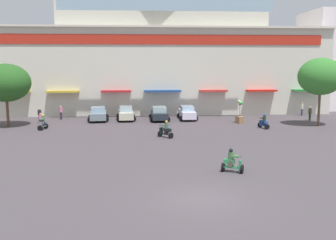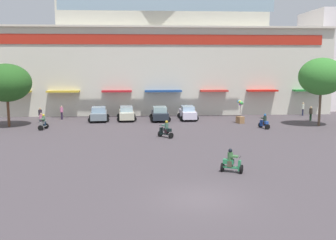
# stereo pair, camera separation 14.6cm
# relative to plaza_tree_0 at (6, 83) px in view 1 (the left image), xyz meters

# --- Properties ---
(ground_plane) EXTENTS (128.00, 128.00, 0.00)m
(ground_plane) POSITION_rel_plaza_tree_0_xyz_m (16.72, -9.60, -4.56)
(ground_plane) COLOR #4A4247
(colonial_building) EXTENTS (43.08, 17.65, 20.45)m
(colonial_building) POSITION_rel_plaza_tree_0_xyz_m (16.72, 13.82, 4.30)
(colonial_building) COLOR beige
(colonial_building) RESTS_ON ground
(plaza_tree_0) EXTENTS (5.00, 4.99, 6.53)m
(plaza_tree_0) POSITION_rel_plaza_tree_0_xyz_m (0.00, 0.00, 0.00)
(plaza_tree_0) COLOR brown
(plaza_tree_0) RESTS_ON ground
(plaza_tree_1) EXTENTS (4.73, 4.14, 7.12)m
(plaza_tree_1) POSITION_rel_plaza_tree_0_xyz_m (32.49, -1.66, 0.62)
(plaza_tree_1) COLOR brown
(plaza_tree_1) RESTS_ON ground
(parked_car_0) EXTENTS (2.63, 4.36, 1.59)m
(parked_car_0) POSITION_rel_plaza_tree_0_xyz_m (8.90, 3.57, -3.77)
(parked_car_0) COLOR gray
(parked_car_0) RESTS_ON ground
(parked_car_1) EXTENTS (2.43, 4.59, 1.58)m
(parked_car_1) POSITION_rel_plaza_tree_0_xyz_m (12.03, 3.94, -3.77)
(parked_car_1) COLOR beige
(parked_car_1) RESTS_ON ground
(parked_car_2) EXTENTS (2.40, 4.29, 1.60)m
(parked_car_2) POSITION_rel_plaza_tree_0_xyz_m (15.90, 3.34, -3.77)
(parked_car_2) COLOR #222932
(parked_car_2) RESTS_ON ground
(parked_car_3) EXTENTS (2.25, 4.41, 1.60)m
(parked_car_3) POSITION_rel_plaza_tree_0_xyz_m (19.20, 3.90, -3.76)
(parked_car_3) COLOR silver
(parked_car_3) RESTS_ON ground
(scooter_rider_0) EXTENTS (0.84, 1.54, 1.52)m
(scooter_rider_0) POSITION_rel_plaza_tree_0_xyz_m (26.24, -2.84, -3.95)
(scooter_rider_0) COLOR black
(scooter_rider_0) RESTS_ON ground
(scooter_rider_1) EXTENTS (0.79, 1.42, 1.55)m
(scooter_rider_1) POSITION_rel_plaza_tree_0_xyz_m (4.05, -2.05, -3.92)
(scooter_rider_1) COLOR black
(scooter_rider_1) RESTS_ON ground
(scooter_rider_3) EXTENTS (1.39, 1.01, 1.47)m
(scooter_rider_3) POSITION_rel_plaza_tree_0_xyz_m (19.32, -18.23, -3.96)
(scooter_rider_3) COLOR black
(scooter_rider_3) RESTS_ON ground
(scooter_rider_4) EXTENTS (1.39, 1.42, 1.55)m
(scooter_rider_4) POSITION_rel_plaza_tree_0_xyz_m (15.99, -7.02, -3.92)
(scooter_rider_4) COLOR black
(scooter_rider_4) RESTS_ON ground
(pedestrian_0) EXTENTS (0.51, 0.51, 1.69)m
(pedestrian_0) POSITION_rel_plaza_tree_0_xyz_m (2.65, 2.23, -3.61)
(pedestrian_0) COLOR #1B333D
(pedestrian_0) RESTS_ON ground
(pedestrian_1) EXTENTS (0.48, 0.48, 1.64)m
(pedestrian_1) POSITION_rel_plaza_tree_0_xyz_m (33.22, 2.03, -3.64)
(pedestrian_1) COLOR black
(pedestrian_1) RESTS_ON ground
(pedestrian_2) EXTENTS (0.43, 0.43, 1.53)m
(pedestrian_2) POSITION_rel_plaza_tree_0_xyz_m (3.56, -0.87, -3.71)
(pedestrian_2) COLOR #4A3B4C
(pedestrian_2) RESTS_ON ground
(pedestrian_3) EXTENTS (0.38, 0.38, 1.66)m
(pedestrian_3) POSITION_rel_plaza_tree_0_xyz_m (34.10, 6.31, -3.60)
(pedestrian_3) COLOR #282C47
(pedestrian_3) RESTS_ON ground
(pedestrian_4) EXTENTS (0.41, 0.41, 1.62)m
(pedestrian_4) POSITION_rel_plaza_tree_0_xyz_m (4.42, 4.85, -3.64)
(pedestrian_4) COLOR #30233C
(pedestrian_4) RESTS_ON ground
(balloon_vendor_cart) EXTENTS (0.84, 1.04, 2.56)m
(balloon_vendor_cart) POSITION_rel_plaza_tree_0_xyz_m (24.65, 0.70, -3.58)
(balloon_vendor_cart) COLOR #946B45
(balloon_vendor_cart) RESTS_ON ground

